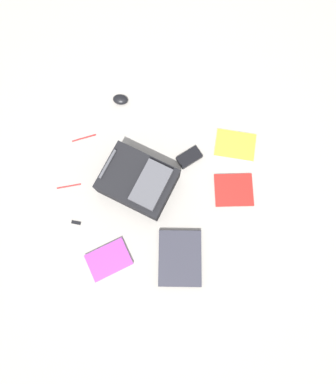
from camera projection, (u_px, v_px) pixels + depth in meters
ground_plane at (161, 184)px, 1.84m from camera, size 3.69×3.69×0.00m
backpack at (139, 182)px, 1.77m from camera, size 0.40×0.46×0.17m
laptop at (180, 258)px, 1.74m from camera, size 0.33×0.27×0.03m
book_blue at (234, 190)px, 1.83m from camera, size 0.23×0.25×0.01m
book_comic at (109, 260)px, 1.74m from camera, size 0.26×0.28×0.02m
book_manual at (235, 145)px, 1.88m from camera, size 0.17×0.24×0.02m
computer_mouse at (120, 99)px, 1.93m from camera, size 0.07×0.09×0.04m
cable_coil at (198, 106)px, 1.94m from camera, size 0.12×0.12×0.01m
power_brick at (189, 158)px, 1.86m from camera, size 0.15×0.16×0.03m
pen_black at (84, 138)px, 1.90m from camera, size 0.07×0.14×0.01m
pen_blue at (69, 186)px, 1.84m from camera, size 0.05×0.13×0.01m
usb_stick at (76, 223)px, 1.79m from camera, size 0.02×0.05×0.01m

